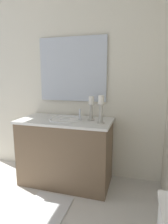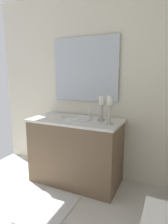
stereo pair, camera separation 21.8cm
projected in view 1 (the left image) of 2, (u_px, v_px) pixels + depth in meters
wall_left at (67, 86)px, 2.60m from camera, size 0.04×2.63×2.45m
vanity_cabinet at (66, 151)px, 2.41m from camera, size 0.58×1.16×0.83m
sink_basin at (65, 122)px, 2.34m from camera, size 0.40×0.40×0.24m
mirror at (72, 70)px, 2.48m from camera, size 0.02×0.92×0.83m
candle_holder_tall at (101, 109)px, 2.11m from camera, size 0.09×0.09×0.32m
candle_holder_short at (91, 107)px, 2.28m from camera, size 0.09×0.09×0.29m
bath_mat at (44, 213)px, 1.90m from camera, size 0.60×0.44×0.02m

